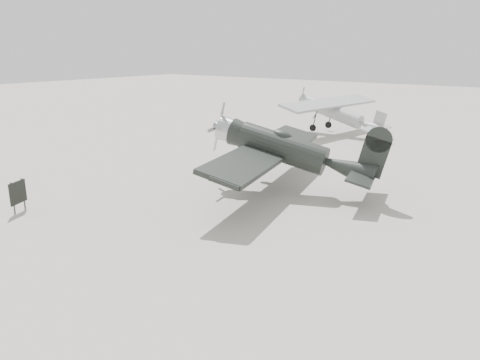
% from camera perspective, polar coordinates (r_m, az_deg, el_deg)
% --- Properties ---
extents(ground, '(160.00, 160.00, 0.00)m').
position_cam_1_polar(ground, '(16.88, -6.37, -7.17)').
color(ground, gray).
rests_on(ground, ground).
extents(lowwing_monoplane, '(8.30, 11.47, 3.69)m').
position_cam_1_polar(lowwing_monoplane, '(21.87, 6.16, 3.52)').
color(lowwing_monoplane, black).
rests_on(lowwing_monoplane, ground).
extents(highwing_monoplane, '(7.74, 10.86, 3.07)m').
position_cam_1_polar(highwing_monoplane, '(37.60, 11.67, 8.35)').
color(highwing_monoplane, gray).
rests_on(highwing_monoplane, ground).
extents(sign_board, '(0.42, 0.89, 1.35)m').
position_cam_1_polar(sign_board, '(21.32, -25.46, -1.44)').
color(sign_board, '#333333').
rests_on(sign_board, ground).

